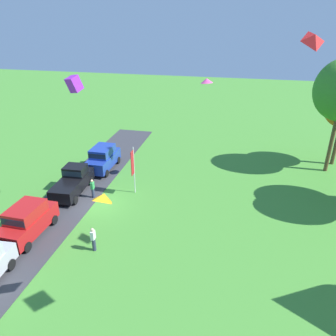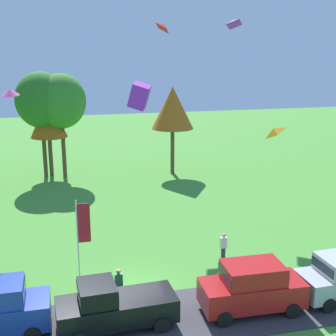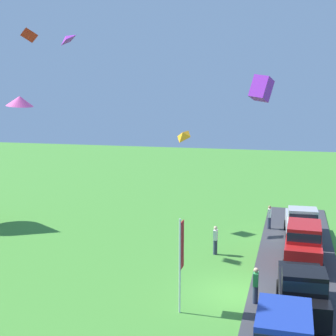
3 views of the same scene
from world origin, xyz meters
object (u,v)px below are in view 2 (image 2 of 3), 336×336
(flag_banner, at_px, (82,228))
(kite_diamond_near_flag, at_px, (165,27))
(kite_diamond_trailing_tail, at_px, (273,131))
(kite_diamond_high_right, at_px, (233,23))
(tree_far_left, at_px, (48,119))
(car_suv_far_end, at_px, (252,286))
(kite_delta_high_left, at_px, (10,92))
(person_on_lawn, at_px, (223,248))
(tree_far_right, at_px, (173,108))
(tree_lone_near, at_px, (61,101))
(kite_box_over_trees, at_px, (139,96))
(tree_left_of_center, at_px, (41,100))
(car_pickup_mid_row, at_px, (112,305))
(person_beside_suv, at_px, (119,286))

(flag_banner, relative_size, kite_diamond_near_flag, 4.34)
(kite_diamond_trailing_tail, bearing_deg, flag_banner, -166.90)
(kite_diamond_high_right, bearing_deg, kite_diamond_near_flag, -175.95)
(tree_far_left, relative_size, flag_banner, 1.66)
(car_suv_far_end, relative_size, kite_delta_high_left, 4.66)
(person_on_lawn, height_order, kite_diamond_near_flag, kite_diamond_near_flag)
(person_on_lawn, bearing_deg, tree_far_right, 84.58)
(tree_lone_near, height_order, kite_box_over_trees, kite_box_over_trees)
(tree_far_left, bearing_deg, kite_diamond_near_flag, -46.76)
(tree_far_left, height_order, tree_lone_near, tree_lone_near)
(tree_left_of_center, height_order, kite_diamond_high_right, kite_diamond_high_right)
(tree_far_right, xyz_separation_m, kite_diamond_trailing_tail, (2.26, -15.68, 0.55))
(car_pickup_mid_row, height_order, kite_diamond_near_flag, kite_diamond_near_flag)
(person_on_lawn, height_order, kite_delta_high_left, kite_delta_high_left)
(car_suv_far_end, xyz_separation_m, person_on_lawn, (0.47, 4.96, -0.42))
(kite_diamond_trailing_tail, distance_m, kite_diamond_high_right, 10.84)
(car_suv_far_end, bearing_deg, tree_left_of_center, 110.26)
(kite_delta_high_left, bearing_deg, tree_lone_near, 78.52)
(tree_far_left, xyz_separation_m, kite_delta_high_left, (-1.72, -14.68, 3.82))
(person_beside_suv, distance_m, tree_far_right, 23.46)
(car_pickup_mid_row, relative_size, kite_diamond_trailing_tail, 4.88)
(kite_delta_high_left, xyz_separation_m, kite_diamond_high_right, (15.48, 5.99, 4.15))
(kite_diamond_near_flag, bearing_deg, kite_diamond_high_right, 4.05)
(tree_far_left, height_order, kite_diamond_near_flag, kite_diamond_near_flag)
(person_on_lawn, bearing_deg, kite_diamond_near_flag, 93.53)
(tree_far_right, height_order, kite_diamond_near_flag, kite_diamond_near_flag)
(tree_lone_near, distance_m, kite_diamond_trailing_tail, 20.75)
(flag_banner, height_order, kite_diamond_high_right, kite_diamond_high_right)
(person_on_lawn, height_order, tree_left_of_center, tree_left_of_center)
(tree_left_of_center, distance_m, kite_box_over_trees, 23.46)
(kite_delta_high_left, bearing_deg, person_on_lawn, -27.04)
(tree_lone_near, xyz_separation_m, kite_box_over_trees, (3.00, -22.58, 2.74))
(car_pickup_mid_row, relative_size, tree_far_left, 0.74)
(kite_box_over_trees, height_order, kite_diamond_high_right, kite_diamond_high_right)
(person_beside_suv, bearing_deg, kite_diamond_trailing_tail, 29.60)
(flag_banner, xyz_separation_m, kite_diamond_trailing_tail, (11.60, 2.70, 4.02))
(tree_lone_near, bearing_deg, kite_delta_high_left, -101.48)
(tree_lone_near, bearing_deg, car_pickup_mid_row, -86.89)
(person_beside_suv, relative_size, kite_diamond_near_flag, 1.78)
(car_suv_far_end, relative_size, kite_diamond_near_flag, 4.84)
(car_suv_far_end, xyz_separation_m, kite_box_over_trees, (-4.56, 2.22, 8.27))
(kite_box_over_trees, xyz_separation_m, kite_diamond_trailing_tail, (9.06, 5.69, -2.91))
(person_on_lawn, xyz_separation_m, tree_far_left, (-9.21, 20.26, 4.36))
(tree_left_of_center, height_order, kite_delta_high_left, tree_left_of_center)
(tree_left_of_center, height_order, tree_lone_near, tree_left_of_center)
(person_beside_suv, bearing_deg, car_suv_far_end, -20.59)
(person_on_lawn, distance_m, tree_far_right, 19.44)
(car_pickup_mid_row, distance_m, kite_diamond_high_right, 23.27)
(car_pickup_mid_row, xyz_separation_m, tree_lone_near, (-1.34, 24.65, 5.72))
(tree_left_of_center, bearing_deg, person_on_lawn, -64.20)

